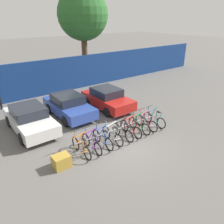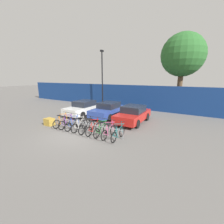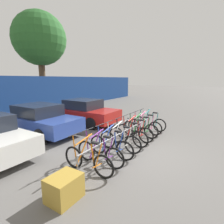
# 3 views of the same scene
# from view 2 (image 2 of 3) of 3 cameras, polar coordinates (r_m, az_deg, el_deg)

# --- Properties ---
(ground_plane) EXTENTS (120.00, 120.00, 0.00)m
(ground_plane) POSITION_cam_2_polar(r_m,az_deg,el_deg) (10.38, -13.07, -8.02)
(ground_plane) COLOR #605E5B
(hoarding_wall) EXTENTS (36.00, 0.16, 2.77)m
(hoarding_wall) POSITION_cam_2_polar(r_m,az_deg,el_deg) (17.93, 8.03, 5.68)
(hoarding_wall) COLOR navy
(hoarding_wall) RESTS_ON ground
(bike_rack) EXTENTS (5.38, 0.04, 0.57)m
(bike_rack) POSITION_cam_2_polar(r_m,az_deg,el_deg) (10.44, -9.11, -4.79)
(bike_rack) COLOR gray
(bike_rack) RESTS_ON ground
(bicycle_orange) EXTENTS (0.68, 1.71, 1.05)m
(bicycle_orange) POSITION_cam_2_polar(r_m,az_deg,el_deg) (12.01, -18.52, -3.54)
(bicycle_orange) COLOR black
(bicycle_orange) RESTS_ON ground
(bicycle_purple) EXTENTS (0.68, 1.71, 1.05)m
(bicycle_purple) POSITION_cam_2_polar(r_m,az_deg,el_deg) (11.60, -16.68, -3.99)
(bicycle_purple) COLOR black
(bicycle_purple) RESTS_ON ground
(bicycle_blue) EXTENTS (0.68, 1.71, 1.05)m
(bicycle_blue) POSITION_cam_2_polar(r_m,az_deg,el_deg) (11.16, -14.46, -4.52)
(bicycle_blue) COLOR black
(bicycle_blue) RESTS_ON ground
(bicycle_white) EXTENTS (0.68, 1.71, 1.05)m
(bicycle_white) POSITION_cam_2_polar(r_m,az_deg,el_deg) (10.77, -12.19, -5.06)
(bicycle_white) COLOR black
(bicycle_white) RESTS_ON ground
(bicycle_black) EXTENTS (0.68, 1.71, 1.05)m
(bicycle_black) POSITION_cam_2_polar(r_m,az_deg,el_deg) (10.35, -9.50, -5.68)
(bicycle_black) COLOR black
(bicycle_black) RESTS_ON ground
(bicycle_red) EXTENTS (0.68, 1.71, 1.05)m
(bicycle_red) POSITION_cam_2_polar(r_m,az_deg,el_deg) (10.01, -6.96, -6.26)
(bicycle_red) COLOR black
(bicycle_red) RESTS_ON ground
(bicycle_green) EXTENTS (0.68, 1.71, 1.05)m
(bicycle_green) POSITION_cam_2_polar(r_m,az_deg,el_deg) (9.67, -4.03, -6.91)
(bicycle_green) COLOR black
(bicycle_green) RESTS_ON ground
(bicycle_pink) EXTENTS (0.68, 1.71, 1.05)m
(bicycle_pink) POSITION_cam_2_polar(r_m,az_deg,el_deg) (9.39, -1.27, -7.51)
(bicycle_pink) COLOR black
(bicycle_pink) RESTS_ON ground
(bicycle_teal) EXTENTS (0.68, 1.71, 1.05)m
(bicycle_teal) POSITION_cam_2_polar(r_m,az_deg,el_deg) (9.08, 2.33, -8.25)
(bicycle_teal) COLOR black
(bicycle_teal) RESTS_ON ground
(car_white) EXTENTS (1.91, 4.19, 1.40)m
(car_white) POSITION_cam_2_polar(r_m,az_deg,el_deg) (15.21, -10.64, 1.59)
(car_white) COLOR silver
(car_white) RESTS_ON ground
(car_blue) EXTENTS (1.91, 4.06, 1.40)m
(car_blue) POSITION_cam_2_polar(r_m,az_deg,el_deg) (14.06, -1.41, 0.87)
(car_blue) COLOR #2D479E
(car_blue) RESTS_ON ground
(car_red) EXTENTS (1.91, 4.01, 1.40)m
(car_red) POSITION_cam_2_polar(r_m,az_deg,el_deg) (12.48, 7.99, -0.86)
(car_red) COLOR red
(car_red) RESTS_ON ground
(lamp_post) EXTENTS (0.24, 0.44, 6.75)m
(lamp_post) POSITION_cam_2_polar(r_m,az_deg,el_deg) (18.64, -3.74, 13.31)
(lamp_post) COLOR black
(lamp_post) RESTS_ON ground
(cargo_crate) EXTENTS (0.70, 0.56, 0.55)m
(cargo_crate) POSITION_cam_2_polar(r_m,az_deg,el_deg) (12.72, -22.76, -3.46)
(cargo_crate) COLOR #B28C33
(cargo_crate) RESTS_ON ground
(tree_behind_hoarding) EXTENTS (4.51, 4.51, 8.22)m
(tree_behind_hoarding) POSITION_cam_2_polar(r_m,az_deg,el_deg) (18.48, 25.34, 18.91)
(tree_behind_hoarding) COLOR brown
(tree_behind_hoarding) RESTS_ON ground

